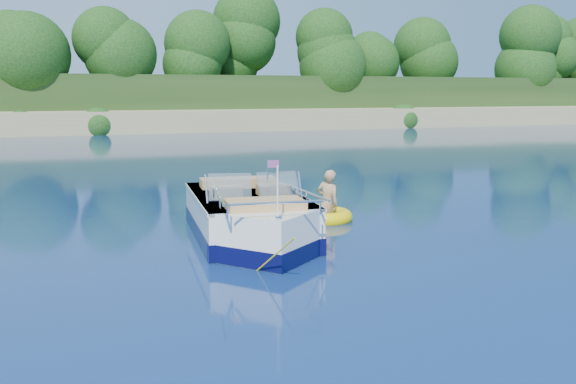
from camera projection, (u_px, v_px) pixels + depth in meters
name	position (u px, v px, depth m)	size (l,w,h in m)	color
ground	(320.00, 269.00, 10.15)	(160.00, 160.00, 0.00)	#091A40
shoreline	(82.00, 109.00, 68.89)	(170.00, 59.00, 6.00)	#9F8D5C
treeline	(98.00, 54.00, 47.18)	(150.00, 7.12, 8.19)	#321C10
motorboat	(251.00, 221.00, 12.11)	(2.43, 5.67, 1.89)	white
tow_tube	(325.00, 217.00, 14.03)	(1.45, 1.45, 0.32)	yellow
boy	(326.00, 221.00, 14.00)	(0.54, 0.36, 1.49)	tan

